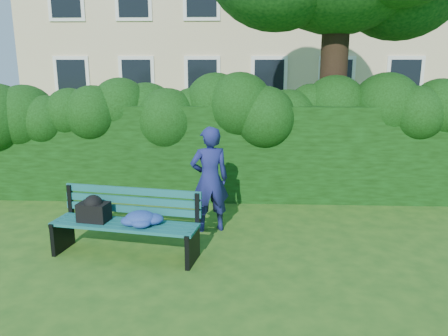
{
  "coord_description": "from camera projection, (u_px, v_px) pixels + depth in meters",
  "views": [
    {
      "loc": [
        0.3,
        -6.07,
        2.56
      ],
      "look_at": [
        0.0,
        0.6,
        0.95
      ],
      "focal_mm": 35.0,
      "sensor_mm": 36.0,
      "label": 1
    }
  ],
  "objects": [
    {
      "name": "ground",
      "position": [
        222.0,
        239.0,
        6.51
      ],
      "size": [
        80.0,
        80.0,
        0.0
      ],
      "primitive_type": "plane",
      "color": "#255419",
      "rests_on": "ground"
    },
    {
      "name": "park_bench",
      "position": [
        124.0,
        220.0,
        5.88
      ],
      "size": [
        2.05,
        0.89,
        0.89
      ],
      "rotation": [
        0.0,
        0.0,
        -0.17
      ],
      "color": "#115155",
      "rests_on": "ground"
    },
    {
      "name": "man_reading",
      "position": [
        210.0,
        180.0,
        6.69
      ],
      "size": [
        0.69,
        0.55,
        1.64
      ],
      "primitive_type": "imported",
      "rotation": [
        0.0,
        0.0,
        3.44
      ],
      "color": "navy",
      "rests_on": "ground"
    },
    {
      "name": "hedge",
      "position": [
        228.0,
        151.0,
        8.44
      ],
      "size": [
        10.0,
        1.0,
        1.8
      ],
      "color": "black",
      "rests_on": "ground"
    }
  ]
}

